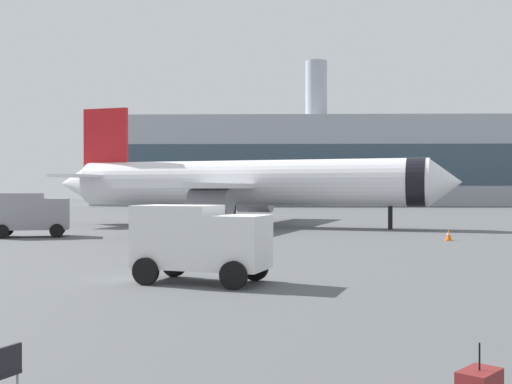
{
  "coord_description": "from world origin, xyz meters",
  "views": [
    {
      "loc": [
        -0.15,
        -2.49,
        3.12
      ],
      "look_at": [
        -0.85,
        30.66,
        3.0
      ],
      "focal_mm": 44.58,
      "sensor_mm": 36.0,
      "label": 1
    }
  ],
  "objects_px": {
    "safety_cone_mid": "(209,234)",
    "safety_cone_far": "(218,218)",
    "gate_chair": "(1,370)",
    "service_truck": "(30,213)",
    "airplane_at_gate": "(243,183)",
    "safety_cone_near": "(449,235)",
    "cargo_van": "(200,240)"
  },
  "relations": [
    {
      "from": "safety_cone_mid",
      "to": "safety_cone_far",
      "type": "height_order",
      "value": "safety_cone_mid"
    },
    {
      "from": "gate_chair",
      "to": "service_truck",
      "type": "bearing_deg",
      "value": 110.18
    },
    {
      "from": "airplane_at_gate",
      "to": "safety_cone_near",
      "type": "distance_m",
      "value": 19.89
    },
    {
      "from": "service_truck",
      "to": "safety_cone_far",
      "type": "height_order",
      "value": "service_truck"
    },
    {
      "from": "airplane_at_gate",
      "to": "safety_cone_near",
      "type": "bearing_deg",
      "value": -47.71
    },
    {
      "from": "safety_cone_near",
      "to": "safety_cone_far",
      "type": "distance_m",
      "value": 28.18
    },
    {
      "from": "safety_cone_near",
      "to": "gate_chair",
      "type": "height_order",
      "value": "gate_chair"
    },
    {
      "from": "service_truck",
      "to": "safety_cone_mid",
      "type": "bearing_deg",
      "value": -9.28
    },
    {
      "from": "cargo_van",
      "to": "airplane_at_gate",
      "type": "bearing_deg",
      "value": 89.76
    },
    {
      "from": "safety_cone_mid",
      "to": "gate_chair",
      "type": "distance_m",
      "value": 30.46
    },
    {
      "from": "airplane_at_gate",
      "to": "cargo_van",
      "type": "relative_size",
      "value": 7.32
    },
    {
      "from": "safety_cone_mid",
      "to": "gate_chair",
      "type": "relative_size",
      "value": 0.86
    },
    {
      "from": "cargo_van",
      "to": "safety_cone_far",
      "type": "bearing_deg",
      "value": 93.79
    },
    {
      "from": "service_truck",
      "to": "safety_cone_far",
      "type": "xyz_separation_m",
      "value": [
        10.76,
        20.72,
        -1.29
      ]
    },
    {
      "from": "cargo_van",
      "to": "gate_chair",
      "type": "distance_m",
      "value": 12.22
    },
    {
      "from": "safety_cone_near",
      "to": "safety_cone_far",
      "type": "bearing_deg",
      "value": 124.74
    },
    {
      "from": "gate_chair",
      "to": "safety_cone_mid",
      "type": "bearing_deg",
      "value": 89.78
    },
    {
      "from": "safety_cone_near",
      "to": "gate_chair",
      "type": "bearing_deg",
      "value": -116.43
    },
    {
      "from": "safety_cone_near",
      "to": "gate_chair",
      "type": "relative_size",
      "value": 0.81
    },
    {
      "from": "cargo_van",
      "to": "safety_cone_near",
      "type": "height_order",
      "value": "cargo_van"
    },
    {
      "from": "safety_cone_near",
      "to": "safety_cone_far",
      "type": "height_order",
      "value": "safety_cone_near"
    },
    {
      "from": "service_truck",
      "to": "cargo_van",
      "type": "bearing_deg",
      "value": -56.46
    },
    {
      "from": "cargo_van",
      "to": "safety_cone_far",
      "type": "relative_size",
      "value": 7.47
    },
    {
      "from": "safety_cone_far",
      "to": "gate_chair",
      "type": "height_order",
      "value": "gate_chair"
    },
    {
      "from": "safety_cone_near",
      "to": "cargo_van",
      "type": "bearing_deg",
      "value": -126.67
    },
    {
      "from": "service_truck",
      "to": "cargo_van",
      "type": "xyz_separation_m",
      "value": [
        13.49,
        -20.35,
        -0.16
      ]
    },
    {
      "from": "safety_cone_near",
      "to": "safety_cone_mid",
      "type": "relative_size",
      "value": 0.93
    },
    {
      "from": "airplane_at_gate",
      "to": "service_truck",
      "type": "height_order",
      "value": "airplane_at_gate"
    },
    {
      "from": "cargo_van",
      "to": "safety_cone_near",
      "type": "bearing_deg",
      "value": 53.33
    },
    {
      "from": "airplane_at_gate",
      "to": "safety_cone_far",
      "type": "relative_size",
      "value": 54.68
    },
    {
      "from": "airplane_at_gate",
      "to": "gate_chair",
      "type": "height_order",
      "value": "airplane_at_gate"
    },
    {
      "from": "safety_cone_far",
      "to": "gate_chair",
      "type": "relative_size",
      "value": 0.75
    }
  ]
}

